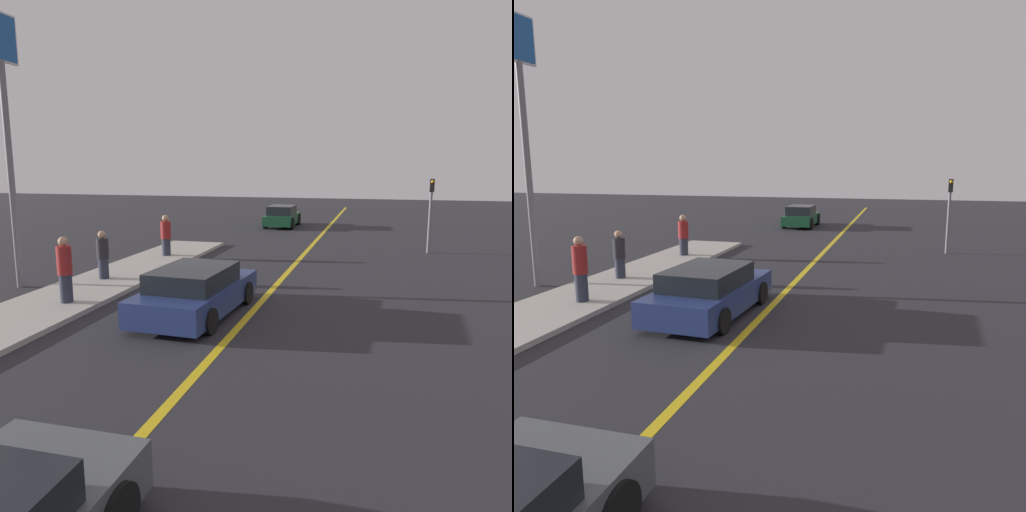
% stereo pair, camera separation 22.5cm
% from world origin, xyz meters
% --- Properties ---
extents(road_center_line, '(0.20, 60.00, 0.01)m').
position_xyz_m(road_center_line, '(0.00, 18.00, 0.00)').
color(road_center_line, gold).
rests_on(road_center_line, ground_plane).
extents(sidewalk_left, '(2.58, 24.85, 0.14)m').
position_xyz_m(sidewalk_left, '(-5.41, 12.42, 0.07)').
color(sidewalk_left, '#ADA89E').
rests_on(sidewalk_left, ground_plane).
extents(car_far_distant, '(2.20, 4.38, 1.28)m').
position_xyz_m(car_far_distant, '(-1.33, 13.96, 0.62)').
color(car_far_distant, navy).
rests_on(car_far_distant, ground_plane).
extents(car_parked_left_lot, '(1.85, 3.88, 1.32)m').
position_xyz_m(car_parked_left_lot, '(-2.83, 32.76, 0.64)').
color(car_parked_left_lot, '#144728').
rests_on(car_parked_left_lot, ground_plane).
extents(pedestrian_mid_group, '(0.40, 0.40, 1.80)m').
position_xyz_m(pedestrian_mid_group, '(-5.01, 13.79, 1.03)').
color(pedestrian_mid_group, '#282D3D').
rests_on(pedestrian_mid_group, sidewalk_left).
extents(pedestrian_far_standing, '(0.39, 0.39, 1.58)m').
position_xyz_m(pedestrian_far_standing, '(-5.57, 16.61, 0.91)').
color(pedestrian_far_standing, '#282D3D').
rests_on(pedestrian_far_standing, sidewalk_left).
extents(pedestrian_by_sign, '(0.42, 0.42, 1.67)m').
position_xyz_m(pedestrian_by_sign, '(-5.35, 21.04, 0.96)').
color(pedestrian_by_sign, '#282D3D').
rests_on(pedestrian_by_sign, sidewalk_left).
extents(traffic_light, '(0.18, 0.40, 3.22)m').
position_xyz_m(traffic_light, '(5.21, 24.99, 2.03)').
color(traffic_light, slate).
rests_on(traffic_light, ground_plane).
extents(roadside_sign, '(0.20, 1.40, 8.19)m').
position_xyz_m(roadside_sign, '(-7.81, 15.39, 5.75)').
color(roadside_sign, slate).
rests_on(roadside_sign, ground_plane).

